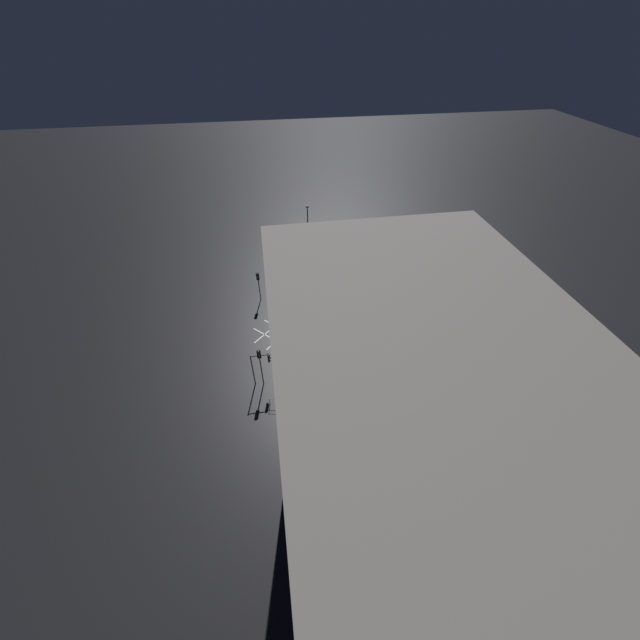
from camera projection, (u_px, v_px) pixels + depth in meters
ground_plane at (320, 328)px, 40.23m from camera, size 200.00×200.00×0.00m
road_markings at (333, 369)px, 35.67m from camera, size 14.90×20.71×0.01m
traffic_light_sw_cross at (260, 360)px, 32.28m from camera, size 0.36×0.39×4.52m
traffic_light_nw_cross at (258, 281)px, 42.28m from camera, size 0.36×0.39×3.97m
traffic_light_sw_main at (262, 362)px, 32.55m from camera, size 1.86×0.36×3.95m
traffic_light_se_main at (389, 345)px, 33.51m from camera, size 2.93×0.36×4.59m
traffic_light_median_north at (308, 274)px, 42.77m from camera, size 0.36×0.39×4.42m
traffic_light_median_south at (333, 342)px, 34.16m from camera, size 0.36×2.87×4.25m
traffic_light_se_cross at (405, 351)px, 34.16m from camera, size 0.36×0.39×3.51m
traffic_light_ne_cross at (364, 275)px, 43.36m from camera, size 0.36×2.99×3.66m
street_lamp_east at (308, 226)px, 48.16m from camera, size 0.41×0.41×7.91m
street_lamp_west at (407, 255)px, 40.62m from camera, size 0.46×0.46×9.14m
street_tree_near at (390, 245)px, 46.02m from camera, size 3.13×3.13×5.70m
waiting_car at (362, 388)px, 33.15m from camera, size 1.70×4.62×1.39m
pedestrian_railing at (320, 401)px, 31.99m from camera, size 9.01×1.51×1.05m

